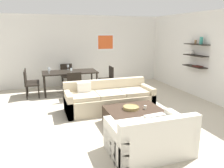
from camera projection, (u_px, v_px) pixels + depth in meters
name	position (u px, v px, depth m)	size (l,w,h in m)	color
ground_plane	(118.00, 113.00, 5.79)	(18.00, 18.00, 0.00)	#BCB29E
back_wall_unit	(95.00, 50.00, 8.82)	(8.40, 0.09, 2.70)	silver
right_wall_shelf_unit	(201.00, 55.00, 6.96)	(0.34, 8.20, 2.70)	silver
sofa_beige	(109.00, 99.00, 5.99)	(2.36, 0.90, 0.78)	beige
loveseat_white	(150.00, 138.00, 3.83)	(1.41, 0.90, 0.78)	silver
coffee_table	(134.00, 117.00, 5.02)	(1.24, 0.98, 0.38)	#38281E
decorative_bowl	(131.00, 107.00, 4.98)	(0.37, 0.37, 0.07)	#99844C
candle_jar	(145.00, 107.00, 4.98)	(0.06, 0.06, 0.08)	silver
dining_table	(70.00, 73.00, 7.58)	(1.84, 0.89, 0.75)	black
dining_chair_right_near	(108.00, 77.00, 7.85)	(0.44, 0.44, 0.88)	black
dining_chair_foot	(74.00, 84.00, 6.84)	(0.44, 0.44, 0.88)	black
dining_chair_left_far	(29.00, 80.00, 7.40)	(0.44, 0.44, 0.88)	black
dining_chair_head	(67.00, 74.00, 8.41)	(0.44, 0.44, 0.88)	black
dining_chair_left_near	(29.00, 82.00, 7.03)	(0.44, 0.44, 0.88)	black
wine_glass_head	(68.00, 66.00, 7.89)	(0.07, 0.07, 0.18)	silver
wine_glass_left_far	(49.00, 69.00, 7.43)	(0.08, 0.08, 0.16)	silver
wine_glass_foot	(71.00, 70.00, 7.18)	(0.07, 0.07, 0.18)	silver
wine_glass_left_near	(49.00, 70.00, 7.23)	(0.08, 0.08, 0.16)	silver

